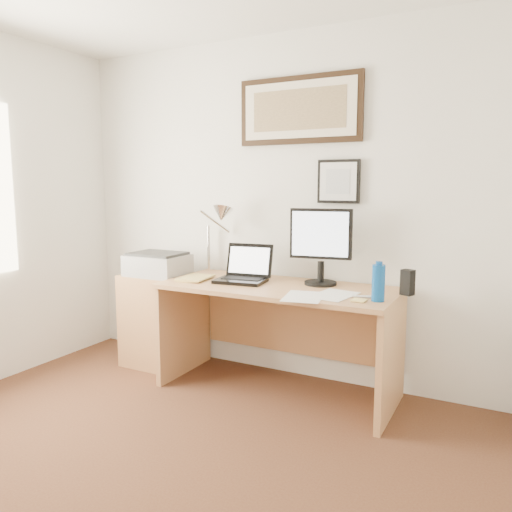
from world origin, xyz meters
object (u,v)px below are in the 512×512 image
Objects in this scene: water_bottle at (378,283)px; desk at (282,316)px; book at (184,277)px; printer at (158,264)px; laptop at (244,273)px; lcd_monitor at (321,243)px; side_cabinet at (158,319)px.

desk is at bearing 162.74° from water_bottle.
book is 0.34m from printer.
printer is at bearing 161.57° from book.
printer is (-1.04, -0.06, 0.30)m from desk.
laptop is (-0.99, 0.17, -0.05)m from water_bottle.
water_bottle is 0.59m from lcd_monitor.
printer reaches higher than side_cabinet.
printer is at bearing -173.65° from lcd_monitor.
water_bottle is at bearing -5.17° from printer.
side_cabinet is at bearing -175.03° from lcd_monitor.
book is (-1.43, 0.05, -0.10)m from water_bottle.
printer is (0.03, -0.03, 0.45)m from side_cabinet.
printer reaches higher than book.
side_cabinet is 1.08m from desk.
water_bottle is at bearing -2.09° from book.
desk reaches higher than side_cabinet.
book reaches higher than desk.
side_cabinet is 0.91m from laptop.
lcd_monitor is 1.31m from printer.
book is 1.03m from lcd_monitor.
book is at bearing -18.43° from printer.
lcd_monitor reaches higher than desk.
book is 0.61× the size of printer.
lcd_monitor reaches higher than laptop.
book is at bearing 177.91° from water_bottle.
water_bottle reaches higher than book.
laptop is 0.76m from printer.
desk is 1.08m from printer.
desk is at bearing 3.52° from printer.
book is 0.46m from laptop.
water_bottle is 0.59× the size of laptop.
desk is (1.07, 0.04, 0.15)m from side_cabinet.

